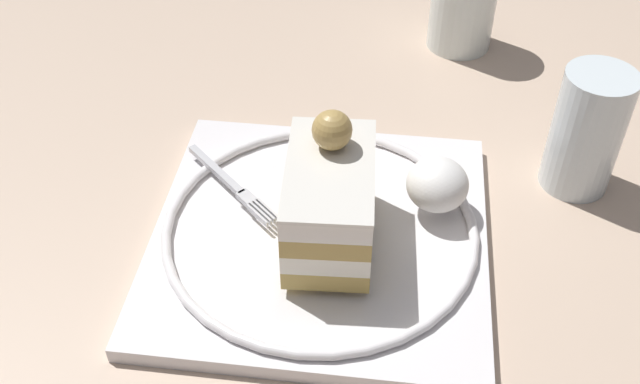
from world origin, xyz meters
TOP-DOWN VIEW (x-y plane):
  - ground_plane at (0.00, 0.00)m, footprint 2.40×2.40m
  - dessert_plate at (-0.00, 0.01)m, footprint 0.28×0.28m
  - cake_slice at (0.01, 0.02)m, footprint 0.11×0.07m
  - whipped_cream_dollop at (-0.02, 0.10)m, footprint 0.05×0.05m
  - fork at (-0.04, -0.06)m, footprint 0.09×0.08m
  - drink_glass_near at (-0.07, 0.23)m, footprint 0.06×0.06m
  - drink_glass_far at (-0.29, 0.16)m, footprint 0.07×0.07m

SIDE VIEW (x-z plane):
  - ground_plane at x=0.00m, z-range 0.00..0.00m
  - dessert_plate at x=0.00m, z-range 0.00..0.02m
  - fork at x=-0.04m, z-range 0.02..0.03m
  - whipped_cream_dollop at x=-0.02m, z-range 0.02..0.06m
  - drink_glass_near at x=-0.07m, z-range 0.00..0.10m
  - drink_glass_far at x=-0.29m, z-range -0.01..0.11m
  - cake_slice at x=0.01m, z-range 0.01..0.10m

